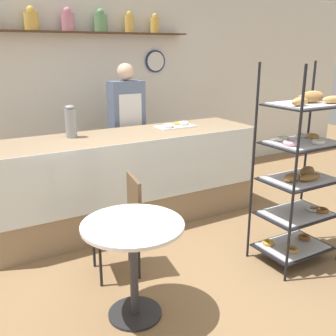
% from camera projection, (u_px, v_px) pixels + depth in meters
% --- Properties ---
extents(ground_plane, '(14.00, 14.00, 0.00)m').
position_uv_depth(ground_plane, '(195.00, 276.00, 3.37)').
color(ground_plane, olive).
extents(back_wall, '(10.00, 0.30, 2.70)m').
position_uv_depth(back_wall, '(83.00, 88.00, 5.21)').
color(back_wall, white).
rests_on(back_wall, ground_plane).
extents(display_counter, '(2.95, 0.79, 1.00)m').
position_uv_depth(display_counter, '(129.00, 179.00, 4.32)').
color(display_counter, '#937A5B').
rests_on(display_counter, ground_plane).
extents(pastry_rack, '(0.69, 0.50, 1.77)m').
position_uv_depth(pastry_rack, '(302.00, 168.00, 3.41)').
color(pastry_rack, black).
rests_on(pastry_rack, ground_plane).
extents(person_worker, '(0.42, 0.23, 1.71)m').
position_uv_depth(person_worker, '(127.00, 128.00, 4.84)').
color(person_worker, '#282833').
rests_on(person_worker, ground_plane).
extents(cafe_table, '(0.71, 0.71, 0.73)m').
position_uv_depth(cafe_table, '(133.00, 247.00, 2.73)').
color(cafe_table, '#262628').
rests_on(cafe_table, ground_plane).
extents(cafe_chair, '(0.44, 0.44, 0.86)m').
position_uv_depth(cafe_chair, '(124.00, 216.00, 3.31)').
color(cafe_chair, black).
rests_on(cafe_chair, ground_plane).
extents(coffee_carafe, '(0.11, 0.11, 0.33)m').
position_uv_depth(coffee_carafe, '(71.00, 122.00, 3.98)').
color(coffee_carafe, gray).
rests_on(coffee_carafe, display_counter).
extents(donut_tray_counter, '(0.45, 0.25, 0.05)m').
position_uv_depth(donut_tray_counter, '(176.00, 125.00, 4.58)').
color(donut_tray_counter, silver).
rests_on(donut_tray_counter, display_counter).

